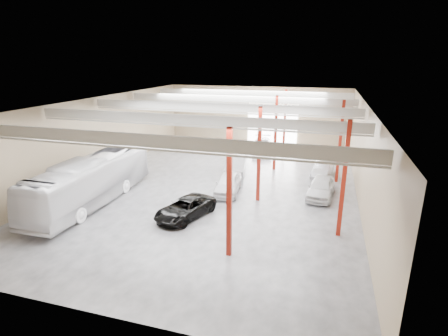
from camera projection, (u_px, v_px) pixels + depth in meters
The scene contains 8 objects.
depot_shell at pixel (221, 126), 28.02m from camera, with size 22.12×32.12×7.06m.
coach_bus at pixel (91, 181), 25.37m from camera, with size 2.84×12.14×3.38m, color white.
black_sedan at pixel (185, 208), 23.20m from camera, with size 2.16×4.69×1.30m, color black.
car_row_a at pixel (228, 183), 27.53m from camera, with size 1.80×4.47×1.52m, color white.
car_row_b at pixel (236, 164), 32.47m from camera, with size 1.75×5.02×1.65m, color silver.
car_row_c at pixel (262, 146), 39.43m from camera, with size 2.18×5.36×1.56m, color gray.
car_right_near at pixel (323, 169), 31.41m from camera, with size 1.40×4.02×1.32m, color #B2B2B7.
car_right_far at pixel (321, 187), 26.62m from camera, with size 1.81×4.50×1.53m, color silver.
Camera 1 is at (8.26, -26.04, 10.13)m, focal length 28.00 mm.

